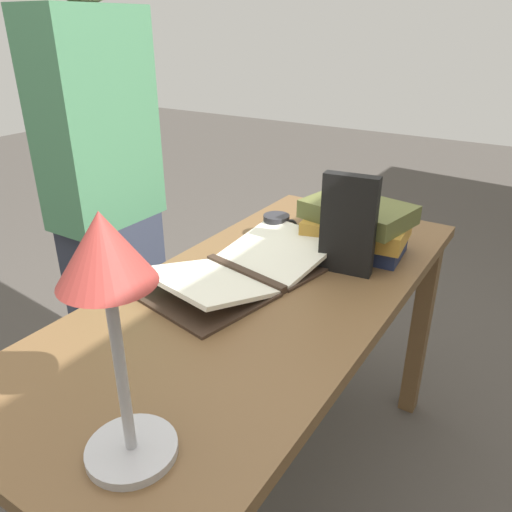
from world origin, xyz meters
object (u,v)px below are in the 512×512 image
object	(u,v)px
book_stack_tall	(357,226)
reading_lamp	(109,289)
coffee_mug	(277,227)
book_standing_upright	(348,225)
open_book	(245,269)
person_reader	(108,211)

from	to	relation	value
book_stack_tall	reading_lamp	distance (m)	0.96
book_stack_tall	coffee_mug	world-z (taller)	book_stack_tall
book_standing_upright	reading_lamp	distance (m)	0.80
open_book	book_stack_tall	size ratio (longest dim) A/B	1.84
open_book	book_standing_upright	world-z (taller)	book_standing_upright
book_stack_tall	person_reader	world-z (taller)	person_reader
open_book	book_standing_upright	xyz separation A→B (m)	(-0.17, 0.22, 0.12)
reading_lamp	coffee_mug	bearing A→B (deg)	-164.20
open_book	coffee_mug	world-z (taller)	coffee_mug
book_stack_tall	reading_lamp	xyz separation A→B (m)	(0.93, 0.00, 0.22)
coffee_mug	person_reader	world-z (taller)	person_reader
book_stack_tall	book_standing_upright	distance (m)	0.16
coffee_mug	person_reader	bearing A→B (deg)	-69.10
open_book	reading_lamp	size ratio (longest dim) A/B	1.46
reading_lamp	open_book	bearing A→B (deg)	-162.75
book_standing_upright	person_reader	world-z (taller)	person_reader
book_stack_tall	reading_lamp	bearing A→B (deg)	0.20
book_stack_tall	person_reader	bearing A→B (deg)	-72.26
book_stack_tall	coffee_mug	size ratio (longest dim) A/B	3.49
person_reader	open_book	bearing A→B (deg)	-96.42
coffee_mug	person_reader	distance (m)	0.58
reading_lamp	book_standing_upright	bearing A→B (deg)	178.05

